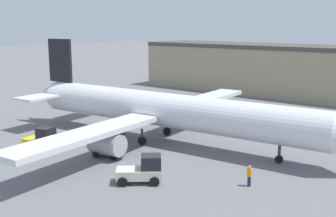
% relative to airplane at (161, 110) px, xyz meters
% --- Properties ---
extents(ground_plane, '(400.00, 400.00, 0.00)m').
position_rel_airplane_xyz_m(ground_plane, '(0.94, 0.08, -3.42)').
color(ground_plane, slate).
extents(airplane, '(41.14, 38.08, 10.70)m').
position_rel_airplane_xyz_m(airplane, '(0.00, 0.00, 0.00)').
color(airplane, silver).
rests_on(airplane, ground_plane).
extents(ground_crew_worker, '(0.38, 0.38, 1.71)m').
position_rel_airplane_xyz_m(ground_crew_worker, '(13.78, -5.63, -2.51)').
color(ground_crew_worker, '#1E2338').
rests_on(ground_crew_worker, ground_plane).
extents(baggage_tug, '(3.78, 3.63, 2.28)m').
position_rel_airplane_xyz_m(baggage_tug, '(6.79, -10.33, -2.37)').
color(baggage_tug, beige).
rests_on(baggage_tug, ground_plane).
extents(belt_loader_truck, '(3.16, 2.38, 2.35)m').
position_rel_airplane_xyz_m(belt_loader_truck, '(-0.09, -7.33, -2.34)').
color(belt_loader_truck, '#B2B2B7').
rests_on(belt_loader_truck, ground_plane).
extents(pushback_tug, '(3.55, 2.59, 2.44)m').
position_rel_airplane_xyz_m(pushback_tug, '(-7.01, -10.26, -2.33)').
color(pushback_tug, yellow).
rests_on(pushback_tug, ground_plane).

